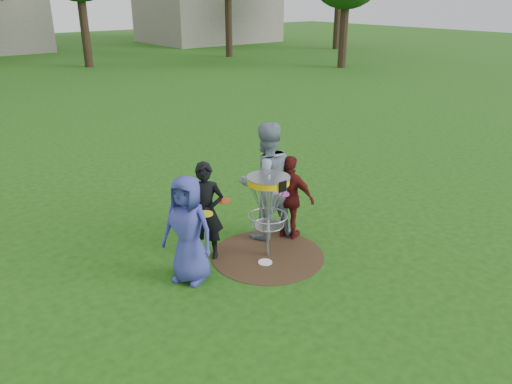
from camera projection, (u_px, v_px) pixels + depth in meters
ground at (268, 255)px, 7.97m from camera, size 100.00×100.00×0.00m
dirt_patch at (268, 255)px, 7.96m from camera, size 1.80×1.80×0.01m
player_blue at (188, 230)px, 7.02m from camera, size 0.82×0.93×1.60m
player_black at (206, 211)px, 7.65m from camera, size 0.67×0.66×1.56m
player_grey at (266, 181)px, 8.26m from camera, size 1.10×0.93×2.00m
player_maroon at (290, 198)px, 8.31m from camera, size 0.66×0.92×1.45m
disc_on_grass at (265, 262)px, 7.74m from camera, size 0.22×0.22×0.02m
disc_golf_basket at (268, 197)px, 7.59m from camera, size 0.66×0.67×1.38m
held_discs at (246, 195)px, 7.65m from camera, size 1.73×0.50×0.35m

